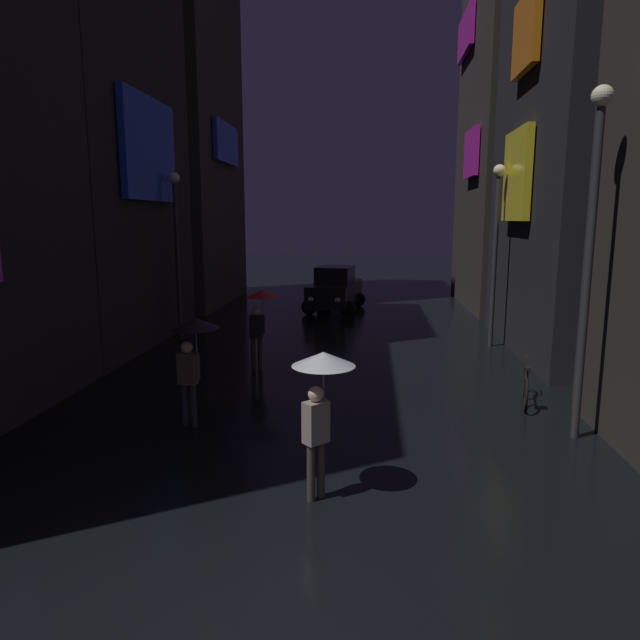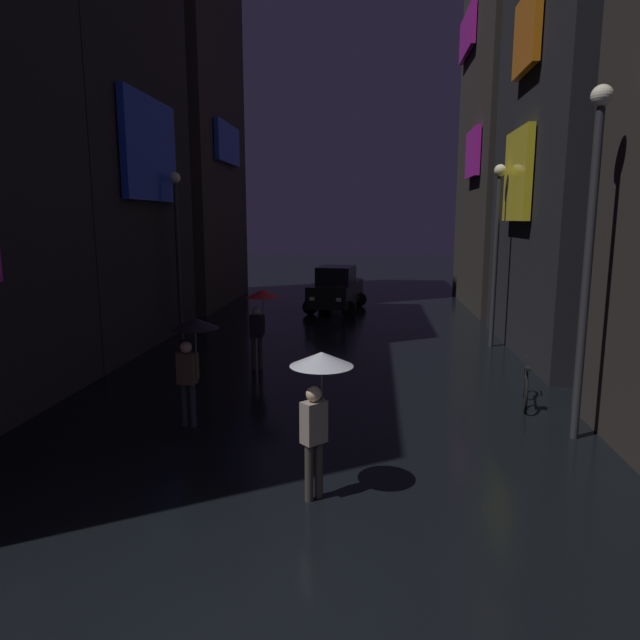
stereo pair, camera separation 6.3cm
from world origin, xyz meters
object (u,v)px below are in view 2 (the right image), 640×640
Objects in this scene: bicycle_parked_at_storefront at (526,387)px; streetlamp_right_near at (591,229)px; pedestrian_foreground_right_black at (193,342)px; pedestrian_near_crossing_red at (261,307)px; streetlamp_left_far at (177,236)px; streetlamp_right_far at (497,235)px; pedestrian_foreground_left_clear at (319,384)px; car_distant at (336,289)px.

streetlamp_right_near is at bearing -77.95° from bicycle_parked_at_storefront.
pedestrian_near_crossing_red is at bearing 84.27° from pedestrian_foreground_right_black.
pedestrian_foreground_right_black is at bearing -69.30° from streetlamp_left_far.
pedestrian_foreground_right_black reaches higher than bicycle_parked_at_storefront.
streetlamp_right_near is at bearing -37.54° from streetlamp_left_far.
streetlamp_left_far is at bearing 142.46° from streetlamp_right_near.
streetlamp_right_far is at bearing 90.00° from streetlamp_right_near.
pedestrian_near_crossing_red is 0.39× the size of streetlamp_left_far.
streetlamp_right_far is (-0.00, 7.61, -0.31)m from streetlamp_right_near.
streetlamp_right_far reaches higher than pedestrian_foreground_left_clear.
streetlamp_right_far is at bearing -51.39° from car_distant.
streetlamp_right_near reaches higher than pedestrian_near_crossing_red.
streetlamp_right_near is (4.43, 2.62, 2.11)m from pedestrian_foreground_left_clear.
bicycle_parked_at_storefront is at bearing 102.05° from streetlamp_right_near.
streetlamp_right_near is at bearing -90.00° from streetlamp_right_far.
streetlamp_right_near is at bearing 30.63° from pedestrian_foreground_left_clear.
streetlamp_left_far is (-9.60, 5.79, 3.00)m from bicycle_parked_at_storefront.
streetlamp_right_near reaches higher than streetlamp_left_far.
pedestrian_near_crossing_red and pedestrian_foreground_left_clear have the same top height.
pedestrian_near_crossing_red is 7.26m from pedestrian_foreground_left_clear.
pedestrian_near_crossing_red is at bearing -97.52° from car_distant.
pedestrian_foreground_right_black is at bearing -96.98° from car_distant.
pedestrian_foreground_left_clear is 0.49× the size of car_distant.
pedestrian_foreground_left_clear is at bearing -149.37° from streetlamp_right_near.
pedestrian_foreground_right_black is 7.07m from bicycle_parked_at_storefront.
pedestrian_foreground_right_black is at bearing 135.84° from pedestrian_foreground_left_clear.
pedestrian_foreground_right_black is 3.69m from pedestrian_foreground_left_clear.
streetlamp_left_far reaches higher than car_distant.
pedestrian_foreground_left_clear is at bearing -131.74° from bicycle_parked_at_storefront.
pedestrian_near_crossing_red is 7.64m from streetlamp_right_far.
streetlamp_right_near is at bearing -69.56° from car_distant.
bicycle_parked_at_storefront is at bearing 16.26° from pedestrian_foreground_right_black.
streetlamp_right_far is (4.43, 10.24, 1.79)m from pedestrian_foreground_left_clear.
streetlamp_left_far is at bearing 110.70° from pedestrian_foreground_right_black.
pedestrian_foreground_right_black is at bearing -132.69° from streetlamp_right_far.
pedestrian_foreground_left_clear is at bearing -86.98° from car_distant.
car_distant is at bearing 82.48° from pedestrian_near_crossing_red.
streetlamp_right_far reaches higher than car_distant.
bicycle_parked_at_storefront is (6.67, 1.95, -1.28)m from pedestrian_foreground_right_black.
pedestrian_foreground_right_black is 0.49× the size of car_distant.
pedestrian_foreground_right_black is 7.38m from streetlamp_right_near.
pedestrian_foreground_left_clear is 6.18m from bicycle_parked_at_storefront.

